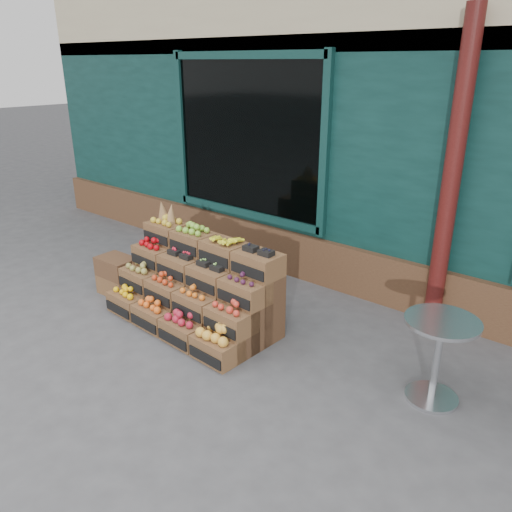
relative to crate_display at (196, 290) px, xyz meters
The scene contains 6 objects.
ground 1.01m from the crate_display, 27.43° to the right, with size 60.00×60.00×0.00m, color #464648.
shop_facade 5.17m from the crate_display, 79.80° to the left, with size 12.00×6.24×4.80m.
crate_display is the anchor object (origin of this frame).
spare_crates 1.26m from the crate_display, behind, with size 0.49×0.35×0.48m.
bistro_table 2.58m from the crate_display, ahead, with size 0.61×0.61×0.76m.
shopkeeper 2.37m from the crate_display, 98.97° to the left, with size 0.68×0.45×1.87m, color #164F1C.
Camera 1 is at (2.84, -2.94, 2.71)m, focal length 35.00 mm.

